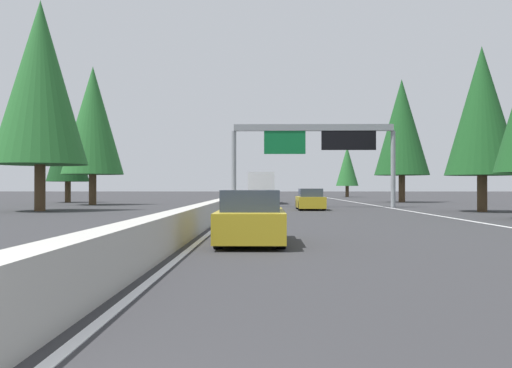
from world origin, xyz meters
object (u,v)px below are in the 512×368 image
sedan_far_center (310,200)px  conifer_right_mid (402,127)px  sign_gantry_overhead (316,141)px  box_truck_mid_center (261,187)px  conifer_right_far (347,166)px  conifer_left_near (93,121)px  bus_near_right (263,187)px  conifer_left_foreground (40,83)px  conifer_left_mid (68,145)px  conifer_right_near (482,111)px  sedan_distant_b (251,219)px

sedan_far_center → conifer_right_mid: (20.15, -11.25, 7.20)m
sign_gantry_overhead → box_truck_mid_center: size_ratio=1.49×
conifer_right_far → conifer_left_near: size_ratio=0.67×
bus_near_right → conifer_right_far: size_ratio=1.39×
sedan_far_center → conifer_left_foreground: conifer_left_foreground is taller
box_truck_mid_center → bus_near_right: bearing=0.0°
bus_near_right → conifer_left_mid: bearing=162.3°
bus_near_right → conifer_left_near: size_ratio=0.93×
conifer_right_near → conifer_left_near: 32.27m
box_truck_mid_center → conifer_right_mid: bearing=-72.6°
sedan_distant_b → conifer_left_foreground: 26.52m
conifer_left_foreground → conifer_left_near: conifer_left_foreground is taller
conifer_left_foreground → sedan_far_center: bearing=-82.6°
conifer_right_near → sedan_distant_b: bearing=145.1°
box_truck_mid_center → conifer_right_mid: (4.62, -14.72, 6.27)m
conifer_left_foreground → bus_near_right: bearing=-9.7°
sign_gantry_overhead → conifer_left_foreground: (-6.92, 18.67, 3.31)m
sedan_far_center → conifer_left_foreground: bearing=97.4°
sedan_far_center → conifer_left_foreground: (-2.33, 17.87, 7.75)m
sedan_distant_b → box_truck_mid_center: box_truck_mid_center is taller
box_truck_mid_center → conifer_left_near: 16.82m
bus_near_right → conifer_right_far: conifer_right_far is taller
sedan_distant_b → conifer_left_foreground: conifer_left_foreground is taller
sign_gantry_overhead → conifer_left_foreground: conifer_left_foreground is taller
conifer_right_far → conifer_left_near: (-41.95, 28.80, 2.49)m
sedan_far_center → conifer_right_near: (-2.93, -10.69, 5.73)m
conifer_right_far → bus_near_right: bearing=25.4°
conifer_left_mid → conifer_right_mid: bearing=-87.9°
sign_gantry_overhead → conifer_left_foreground: size_ratio=0.91×
sedan_distant_b → conifer_right_near: conifer_right_near is taller
sedan_far_center → conifer_right_mid: size_ratio=0.34×
sign_gantry_overhead → bus_near_right: 77.42m
sedan_far_center → conifer_left_foreground: size_ratio=0.32×
conifer_right_mid → conifer_left_mid: (-1.27, 34.84, -1.89)m
conifer_right_mid → conifer_left_near: (-9.35, 29.74, -0.36)m
conifer_left_near → sedan_far_center: bearing=-120.3°
box_truck_mid_center → conifer_right_mid: size_ratio=0.66×
sedan_far_center → conifer_left_foreground: 19.62m
conifer_left_foreground → conifer_right_mid: bearing=-52.3°
conifer_right_mid → conifer_left_near: bearing=107.5°
conifer_right_near → conifer_left_foreground: size_ratio=0.76×
conifer_right_far → sign_gantry_overhead: bearing=168.8°
sign_gantry_overhead → conifer_right_near: 12.49m
conifer_right_mid → bus_near_right: bearing=13.5°
conifer_right_mid → conifer_left_mid: size_ratio=1.31×
sedan_far_center → box_truck_mid_center: size_ratio=0.52×
conifer_right_near → conifer_right_far: (55.68, 0.38, -1.39)m
bus_near_right → conifer_left_foreground: conifer_left_foreground is taller
conifer_left_foreground → conifer_right_far: bearing=-27.1°
box_truck_mid_center → bus_near_right: size_ratio=0.74×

